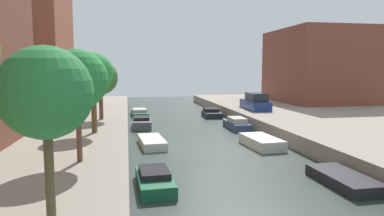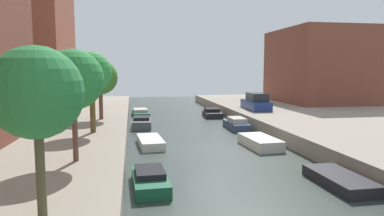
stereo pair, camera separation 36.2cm
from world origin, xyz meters
The scene contains 15 objects.
ground_plane centered at (0.00, 0.00, 0.00)m, with size 84.00×84.00×0.00m, color #2D3833.
low_block_right centered at (18.00, 18.64, 5.34)m, with size 10.00×11.71×8.68m, color brown.
street_tree_1 centered at (-7.04, -10.62, 4.30)m, with size 2.42×2.42×4.53m.
street_tree_2 centered at (-7.04, -4.91, 4.48)m, with size 2.56×2.56×4.77m.
street_tree_3 centered at (-7.04, 2.00, 4.69)m, with size 2.49×2.49×4.98m.
street_tree_4 centered at (-7.04, 7.90, 4.27)m, with size 2.70×2.70×4.65m.
parked_car centered at (7.34, 12.00, 1.69)m, with size 2.00×4.88×1.65m.
moored_boat_left_2 centered at (-3.95, -5.94, 0.33)m, with size 1.52×3.34×0.76m.
moored_boat_left_3 centered at (-3.50, 2.01, 0.26)m, with size 1.71×3.75×0.51m.
moored_boat_left_4 centered at (-3.84, 9.23, 0.41)m, with size 1.67×3.38×0.93m.
moored_boat_left_5 centered at (-3.75, 16.92, 0.32)m, with size 1.82×4.46×0.75m.
moored_boat_right_1 centered at (4.02, -7.12, 0.24)m, with size 1.64×3.56×0.48m.
moored_boat_right_2 centered at (3.35, 0.45, 0.32)m, with size 1.89×3.67×0.64m.
moored_boat_right_3 centered at (3.85, 7.11, 0.41)m, with size 1.42×3.61×0.98m.
moored_boat_right_4 centered at (3.56, 14.57, 0.37)m, with size 1.84×3.14×0.89m.
Camera 1 is at (-4.99, -19.98, 4.91)m, focal length 32.33 mm.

